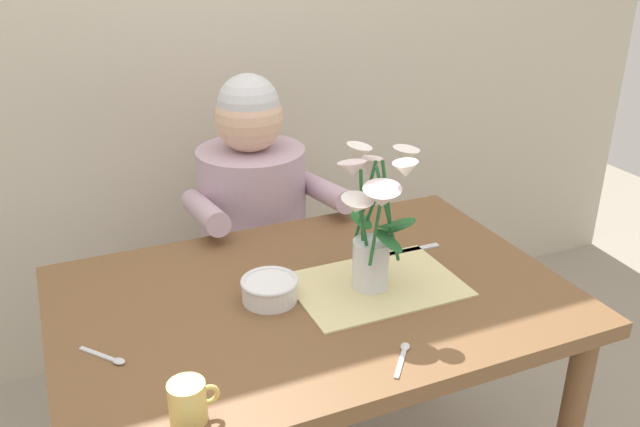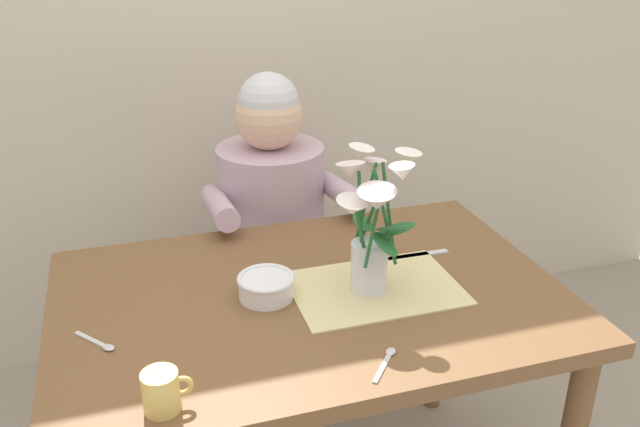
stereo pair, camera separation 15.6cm
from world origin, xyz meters
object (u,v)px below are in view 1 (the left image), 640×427
(dinner_knife, at_px, (407,251))
(seated_person, at_px, (255,247))
(ceramic_bowl, at_px, (270,289))
(tea_cup, at_px, (189,402))
(flower_vase, at_px, (374,217))

(dinner_knife, bearing_deg, seated_person, 117.13)
(ceramic_bowl, bearing_deg, tea_cup, -129.46)
(seated_person, distance_m, ceramic_bowl, 0.66)
(seated_person, bearing_deg, ceramic_bowl, -103.16)
(tea_cup, bearing_deg, seated_person, 65.41)
(ceramic_bowl, height_order, dinner_knife, ceramic_bowl)
(dinner_knife, bearing_deg, ceramic_bowl, -168.33)
(flower_vase, distance_m, tea_cup, 0.60)
(flower_vase, bearing_deg, ceramic_bowl, 169.76)
(flower_vase, distance_m, dinner_knife, 0.28)
(ceramic_bowl, bearing_deg, seated_person, 75.37)
(seated_person, distance_m, dinner_knife, 0.61)
(seated_person, distance_m, tea_cup, 1.04)
(seated_person, relative_size, ceramic_bowl, 8.35)
(flower_vase, bearing_deg, seated_person, 97.48)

